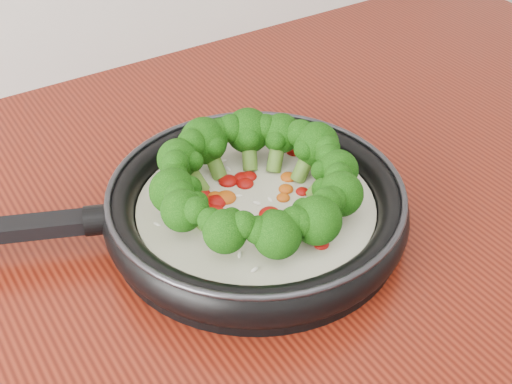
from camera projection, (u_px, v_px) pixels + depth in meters
skillet at (254, 201)px, 0.74m from camera, size 0.54×0.43×0.10m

